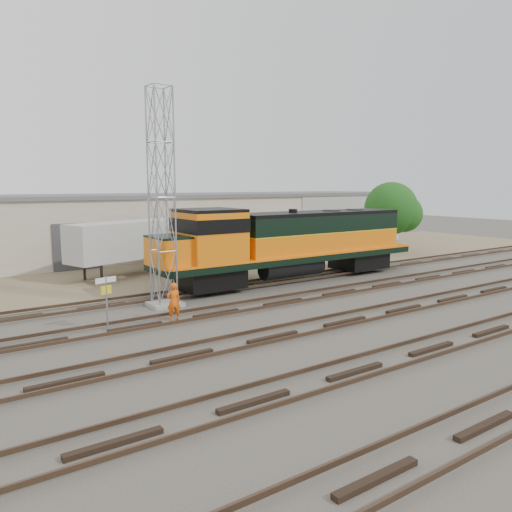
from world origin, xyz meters
TOP-DOWN VIEW (x-y plane):
  - ground at (0.00, 0.00)m, footprint 140.00×140.00m
  - dirt_strip at (0.00, 15.00)m, footprint 80.00×16.00m
  - tracks at (0.00, -3.00)m, footprint 80.00×20.40m
  - warehouse at (0.04, 22.98)m, footprint 58.40×10.40m
  - locomotive at (3.90, 6.00)m, footprint 18.71×3.28m
  - signal_tower at (-5.26, 4.56)m, footprint 1.59×1.59m
  - sign_post at (-9.02, 2.01)m, footprint 0.93×0.24m
  - worker at (-6.05, 1.79)m, footprint 0.70×0.52m
  - semi_trailer at (-1.68, 14.47)m, footprint 12.09×5.85m
  - dumpster_blue at (17.32, 17.03)m, footprint 1.83×1.75m
  - dumpster_red at (17.76, 18.23)m, footprint 1.85×1.79m
  - tree_mid at (0.19, 9.42)m, footprint 4.59×4.38m
  - tree_east at (20.07, 11.23)m, footprint 4.94×4.71m

SIDE VIEW (x-z plane):
  - ground at x=0.00m, z-range 0.00..0.00m
  - dirt_strip at x=0.00m, z-range 0.00..0.02m
  - tracks at x=0.00m, z-range -0.06..0.22m
  - dumpster_red at x=17.76m, z-range 0.00..1.40m
  - dumpster_blue at x=17.32m, z-range 0.00..1.50m
  - worker at x=-6.05m, z-range 0.00..1.75m
  - sign_post at x=-9.02m, z-range 0.46..2.78m
  - tree_mid at x=0.19m, z-range -0.37..4.00m
  - semi_trailer at x=-1.68m, z-range 0.47..4.14m
  - locomotive at x=3.90m, z-range 0.31..4.80m
  - warehouse at x=0.04m, z-range 0.00..5.30m
  - tree_east at x=20.07m, z-range 0.70..7.06m
  - signal_tower at x=-5.26m, z-range -0.15..10.65m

